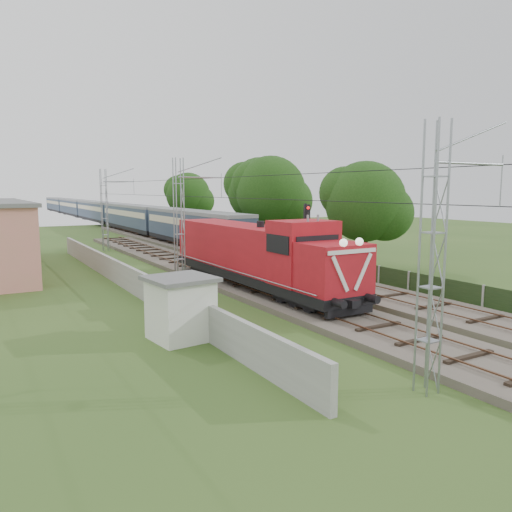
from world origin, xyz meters
TOP-DOWN VIEW (x-y plane):
  - ground at (0.00, 0.00)m, footprint 140.00×140.00m
  - track_main at (0.00, 7.00)m, footprint 4.20×70.00m
  - track_side at (5.00, 20.00)m, footprint 4.20×80.00m
  - catenary at (-2.95, 12.00)m, footprint 3.31×70.00m
  - boundary_wall at (-6.50, 12.00)m, footprint 0.25×40.00m
  - fence at (8.00, 3.00)m, footprint 0.12×32.00m
  - locomotive at (0.00, 7.38)m, footprint 3.02×17.26m
  - coach_rake at (5.00, 71.70)m, footprint 2.87×107.10m
  - signal_post at (3.39, 7.12)m, footprint 0.56×0.45m
  - relay_hut at (-7.40, 0.67)m, footprint 2.76×2.76m
  - tree_a at (11.06, 10.30)m, footprint 6.27×5.97m
  - tree_b at (11.62, 26.46)m, footprint 7.17×6.83m
  - tree_c at (11.12, 23.71)m, footprint 7.15×6.81m
  - tree_d at (12.30, 47.65)m, footprint 6.45×6.14m

SIDE VIEW (x-z plane):
  - ground at x=0.00m, z-range 0.00..0.00m
  - track_main at x=0.00m, z-range -0.04..0.41m
  - track_side at x=5.00m, z-range -0.04..0.41m
  - fence at x=8.00m, z-range 0.00..1.20m
  - boundary_wall at x=-6.50m, z-range 0.00..1.50m
  - relay_hut at x=-7.40m, z-range 0.01..2.59m
  - locomotive at x=0.00m, z-range 0.06..4.45m
  - coach_rake at x=5.00m, z-range 0.75..4.06m
  - signal_post at x=3.39m, z-range 0.97..6.15m
  - catenary at x=-2.95m, z-range 0.05..8.05m
  - tree_a at x=11.06m, z-range 1.00..9.13m
  - tree_d at x=12.30m, z-range 1.03..9.40m
  - tree_c at x=11.12m, z-range 1.15..10.42m
  - tree_b at x=11.62m, z-range 1.15..10.45m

